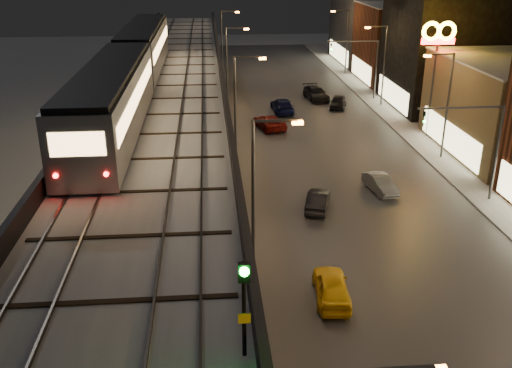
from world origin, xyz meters
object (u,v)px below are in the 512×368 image
car_taxi (332,288)px  car_mid_silver (269,123)px  subway_train (131,68)px  car_onc_red (338,103)px  car_onc_silver (380,184)px  rail_signal (244,292)px  car_mid_dark (282,106)px  car_onc_white (316,94)px  car_near_white (318,201)px

car_taxi → car_mid_silver: car_taxi is taller
subway_train → car_onc_red: bearing=42.8°
car_taxi → car_onc_silver: car_taxi is taller
rail_signal → car_onc_red: bearing=74.4°
rail_signal → car_taxi: size_ratio=0.68×
car_mid_silver → car_mid_dark: bearing=-124.2°
subway_train → car_mid_silver: size_ratio=8.08×
rail_signal → car_onc_silver: rail_signal is taller
car_mid_silver → car_mid_dark: (2.11, 6.03, 0.08)m
subway_train → car_onc_silver: bearing=-16.1°
car_taxi → car_onc_white: bearing=-94.4°
car_mid_silver → car_onc_white: size_ratio=0.92×
rail_signal → car_near_white: bearing=74.1°
rail_signal → car_onc_red: 52.15m
car_taxi → car_near_white: size_ratio=1.07×
car_onc_silver → car_near_white: bearing=-163.0°
subway_train → car_onc_white: 30.36m
subway_train → rail_signal: (6.40, -30.91, 0.13)m
car_mid_dark → car_onc_silver: 23.18m
rail_signal → car_near_white: rail_signal is taller
car_taxi → car_onc_silver: 15.01m
car_mid_silver → car_onc_red: 11.23m
car_near_white → car_mid_dark: bearing=-75.2°
car_taxi → car_onc_red: car_taxi is taller
car_mid_silver → subway_train: bearing=29.8°
subway_train → car_taxi: size_ratio=9.20×
car_taxi → car_mid_silver: size_ratio=0.88×
rail_signal → car_near_white: size_ratio=0.72×
rail_signal → car_onc_red: size_ratio=0.70×
car_near_white → car_mid_silver: 19.40m
car_near_white → car_onc_white: size_ratio=0.76×
car_mid_dark → car_near_white: bearing=86.3°
subway_train → rail_signal: subway_train is taller
car_taxi → car_onc_red: 38.47m
car_near_white → car_onc_silver: 5.77m
car_near_white → car_mid_silver: car_mid_silver is taller
car_near_white → subway_train: bearing=-14.6°
car_mid_silver → car_onc_silver: car_mid_silver is taller
car_onc_red → car_onc_white: bearing=131.1°
car_taxi → car_onc_white: (6.86, 41.56, 0.04)m
car_taxi → car_onc_silver: bearing=-110.6°
car_onc_white → car_onc_silver: bearing=-98.5°
rail_signal → car_taxi: bearing=66.8°
rail_signal → car_onc_white: size_ratio=0.55×
car_mid_dark → car_onc_silver: car_mid_dark is taller
subway_train → car_taxi: 23.41m
car_onc_red → car_onc_silver: bearing=-77.7°
rail_signal → subway_train: bearing=101.7°
car_mid_dark → rail_signal: bearing=79.5°
subway_train → car_onc_white: bearing=51.0°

